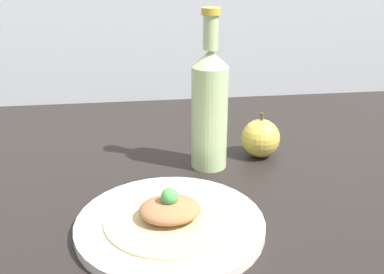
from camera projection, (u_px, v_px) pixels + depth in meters
The scene contains 5 objects.
ground_plane at pixel (211, 197), 79.15cm from camera, with size 180.00×110.00×4.00cm, color black.
plate at pixel (170, 223), 65.93cm from camera, with size 27.81×27.81×1.83cm.
plated_food at pixel (170, 213), 65.26cm from camera, with size 19.23×19.23×5.24cm.
cider_bottle at pixel (210, 106), 81.94cm from camera, with size 6.72×6.72×29.43cm.
apple at pixel (261, 138), 89.15cm from camera, with size 7.67×7.67×9.14cm.
Camera 1 is at (-12.66, -68.33, 37.49)cm, focal length 42.00 mm.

